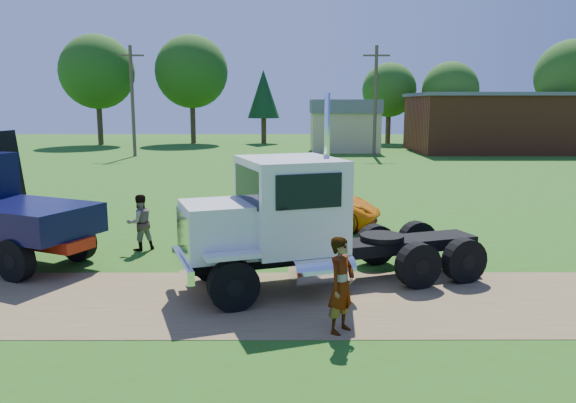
{
  "coord_description": "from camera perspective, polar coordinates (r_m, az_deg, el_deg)",
  "views": [
    {
      "loc": [
        -1.33,
        -11.87,
        4.31
      ],
      "look_at": [
        -1.29,
        3.71,
        1.6
      ],
      "focal_mm": 35.0,
      "sensor_mm": 36.0,
      "label": 1
    }
  ],
  "objects": [
    {
      "name": "ground",
      "position": [
        12.7,
        5.96,
        -10.03
      ],
      "size": [
        140.0,
        140.0,
        0.0
      ],
      "primitive_type": "plane",
      "color": "#2E5412",
      "rests_on": "ground"
    },
    {
      "name": "dirt_track",
      "position": [
        12.7,
        5.96,
        -10.0
      ],
      "size": [
        120.0,
        4.2,
        0.01
      ],
      "primitive_type": "cube",
      "color": "brown",
      "rests_on": "ground"
    },
    {
      "name": "white_semi_tractor",
      "position": [
        13.16,
        0.6,
        -2.18
      ],
      "size": [
        7.71,
        4.65,
        4.58
      ],
      "rotation": [
        0.0,
        0.0,
        0.33
      ],
      "color": "black",
      "rests_on": "ground"
    },
    {
      "name": "orange_pickup",
      "position": [
        20.02,
        1.86,
        -0.44
      ],
      "size": [
        5.63,
        3.42,
        1.46
      ],
      "primitive_type": "imported",
      "rotation": [
        0.0,
        0.0,
        1.37
      ],
      "color": "orange",
      "rests_on": "ground"
    },
    {
      "name": "spectator_a",
      "position": [
        10.76,
        5.45,
        -8.47
      ],
      "size": [
        0.77,
        0.81,
        1.87
      ],
      "primitive_type": "imported",
      "rotation": [
        0.0,
        0.0,
        0.92
      ],
      "color": "#999999",
      "rests_on": "ground"
    },
    {
      "name": "spectator_b",
      "position": [
        17.26,
        -14.81,
        -2.07
      ],
      "size": [
        1.03,
        0.99,
        1.68
      ],
      "primitive_type": "imported",
      "rotation": [
        0.0,
        0.0,
        3.75
      ],
      "color": "#999999",
      "rests_on": "ground"
    },
    {
      "name": "brick_building",
      "position": [
        55.38,
        20.45,
        7.55
      ],
      "size": [
        15.4,
        10.4,
        5.3
      ],
      "color": "brown",
      "rests_on": "ground"
    },
    {
      "name": "tan_shed",
      "position": [
        52.18,
        5.75,
        7.76
      ],
      "size": [
        6.2,
        5.4,
        4.7
      ],
      "color": "tan",
      "rests_on": "ground"
    },
    {
      "name": "utility_poles",
      "position": [
        47.45,
        8.87,
        10.25
      ],
      "size": [
        42.2,
        0.28,
        9.0
      ],
      "color": "brown",
      "rests_on": "ground"
    },
    {
      "name": "tree_row",
      "position": [
        60.87,
        0.89,
        12.47
      ],
      "size": [
        56.09,
        12.88,
        11.75
      ],
      "color": "#382517",
      "rests_on": "ground"
    }
  ]
}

